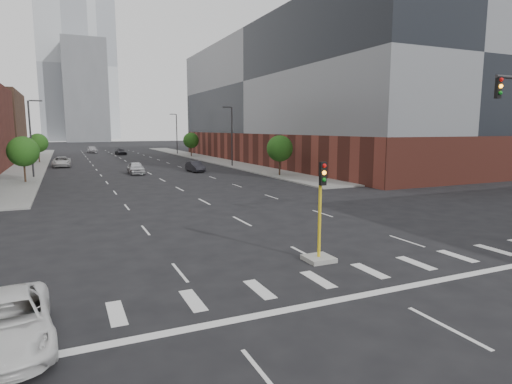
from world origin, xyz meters
TOP-DOWN VIEW (x-y plane):
  - ground at (0.00, 0.00)m, footprint 400.00×400.00m
  - sidewalk_left_far at (-15.00, 74.00)m, footprint 5.00×92.00m
  - sidewalk_right_far at (15.00, 74.00)m, footprint 5.00×92.00m
  - building_right_main at (29.50, 60.00)m, footprint 24.00×70.00m
  - tower_left at (-8.00, 220.00)m, footprint 22.00×22.00m
  - tower_right at (10.00, 260.00)m, footprint 20.00×20.00m
  - tower_mid at (0.00, 200.00)m, footprint 18.00×18.00m
  - median_traffic_signal at (0.00, 8.97)m, footprint 1.20×1.20m
  - streetlight_right_a at (13.41, 55.00)m, footprint 1.60×0.22m
  - streetlight_right_b at (13.41, 90.00)m, footprint 1.60×0.22m
  - streetlight_left at (-13.41, 50.00)m, footprint 1.60×0.22m
  - tree_left_near at (-14.00, 45.00)m, footprint 3.20×3.20m
  - tree_left_far at (-14.00, 75.00)m, footprint 3.20×3.20m
  - tree_right_near at (14.00, 40.00)m, footprint 3.20×3.20m
  - tree_right_far at (14.00, 80.00)m, footprint 3.20×3.20m
  - car_near_left at (-1.72, 49.92)m, footprint 1.94×4.66m
  - car_mid_right at (6.05, 49.54)m, footprint 1.76×4.41m
  - car_far_left at (-10.50, 65.07)m, footprint 2.73×5.62m
  - car_deep_right at (1.50, 93.23)m, footprint 2.33×4.81m
  - car_distant at (-3.91, 103.85)m, footprint 2.25×5.10m
  - parked_minivan at (-11.70, 6.00)m, footprint 2.68×5.10m

SIDE VIEW (x-z plane):
  - ground at x=0.00m, z-range 0.00..0.00m
  - sidewalk_left_far at x=-15.00m, z-range 0.00..0.15m
  - sidewalk_right_far at x=15.00m, z-range 0.00..0.15m
  - car_deep_right at x=1.50m, z-range 0.00..1.35m
  - parked_minivan at x=-11.70m, z-range 0.00..1.37m
  - car_mid_right at x=6.05m, z-range 0.00..1.43m
  - car_far_left at x=-10.50m, z-range 0.00..1.54m
  - car_near_left at x=-1.72m, z-range 0.00..1.58m
  - car_distant at x=-3.91m, z-range 0.00..1.71m
  - median_traffic_signal at x=0.00m, z-range -1.23..3.17m
  - tree_left_near at x=-14.00m, z-range 0.97..5.82m
  - tree_left_far at x=-14.00m, z-range 0.97..5.82m
  - tree_right_near at x=14.00m, z-range 0.97..5.82m
  - tree_right_far at x=14.00m, z-range 0.97..5.82m
  - streetlight_right_a at x=13.41m, z-range 0.47..9.55m
  - streetlight_right_b at x=13.41m, z-range 0.47..9.55m
  - streetlight_left at x=-13.41m, z-range 0.47..9.55m
  - building_right_main at x=29.50m, z-range 0.00..22.00m
  - tower_mid at x=0.00m, z-range 0.00..44.00m
  - tower_left at x=-8.00m, z-range 0.00..70.00m
  - tower_right at x=10.00m, z-range 0.00..80.00m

